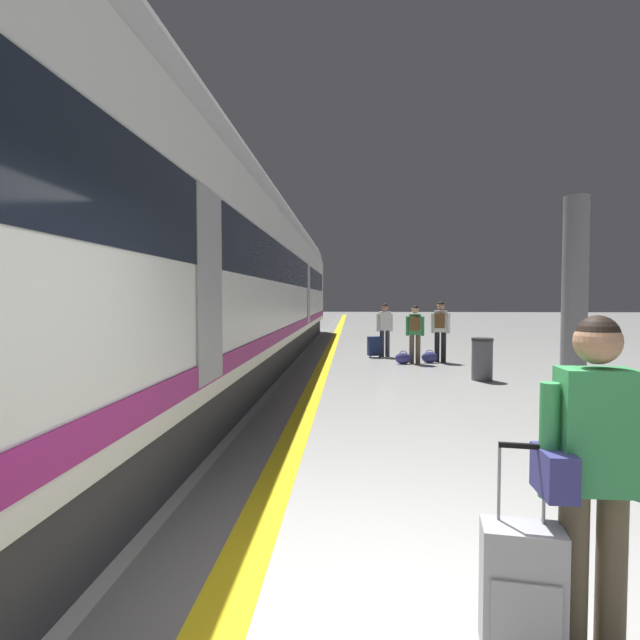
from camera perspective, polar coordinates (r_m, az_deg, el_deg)
The scene contains 13 objects.
safety_line_strip at distance 12.53m, azimuth 0.24°, elevation -5.61°, with size 0.36×80.00×0.01m, color yellow.
tactile_edge_band at distance 12.56m, azimuth -1.51°, elevation -5.59°, with size 0.73×80.00×0.01m, color slate.
high_speed_train at distance 10.98m, azimuth -12.04°, elevation 6.27°, with size 2.94×34.91×4.97m.
traveller_foreground at distance 2.86m, azimuth 28.37°, elevation -14.04°, with size 0.54×0.28×1.70m.
rolling_suitcase_foreground at distance 2.94m, azimuth 21.86°, elevation -26.43°, with size 0.41×0.28×1.07m.
passenger_near at distance 13.79m, azimuth 10.70°, elevation -1.01°, with size 0.49×0.33×1.58m.
duffel_bag_near at distance 13.74m, azimuth 9.40°, elevation -4.29°, with size 0.44×0.26×0.36m.
passenger_mid at distance 15.23m, azimuth 7.34°, elevation -0.66°, with size 0.49×0.25×1.61m.
suitcase_mid at distance 15.07m, azimuth 6.16°, elevation -2.96°, with size 0.42×0.32×0.62m.
passenger_far at distance 14.26m, azimuth 13.46°, elevation -0.68°, with size 0.50×0.39×1.68m.
duffel_bag_far at distance 14.10m, azimuth 12.29°, elevation -4.14°, with size 0.44×0.26×0.36m.
platform_pillar at distance 10.17m, azimuth 26.85°, elevation 1.95°, with size 0.56×0.56×3.60m.
waste_bin at distance 11.43m, azimuth 17.87°, elevation -4.23°, with size 0.46×0.46×0.91m.
Camera 1 is at (-0.18, -2.38, 1.79)m, focal length 28.28 mm.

